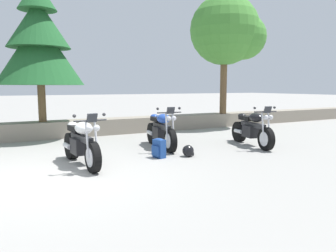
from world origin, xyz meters
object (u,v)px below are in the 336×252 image
(rider_backpack, at_px, (159,148))
(motorcycle_black_far_right, at_px, (252,129))
(leafy_tree_mid_right, at_px, (229,32))
(pine_tree_mid_left, at_px, (39,41))
(motorcycle_white_near_left, at_px, (81,143))
(motorcycle_blue_centre, at_px, (161,130))
(rider_helmet, at_px, (188,151))

(rider_backpack, bearing_deg, motorcycle_black_far_right, 2.66)
(rider_backpack, height_order, leafy_tree_mid_right, leafy_tree_mid_right)
(rider_backpack, height_order, pine_tree_mid_left, pine_tree_mid_left)
(motorcycle_white_near_left, xyz_separation_m, rider_backpack, (1.80, -0.11, -0.24))
(motorcycle_blue_centre, xyz_separation_m, rider_helmet, (0.09, -1.30, -0.35))
(motorcycle_blue_centre, height_order, leafy_tree_mid_right, leafy_tree_mid_right)
(motorcycle_black_far_right, bearing_deg, rider_backpack, -177.34)
(motorcycle_white_near_left, relative_size, motorcycle_black_far_right, 1.01)
(motorcycle_white_near_left, height_order, rider_helmet, motorcycle_white_near_left)
(motorcycle_black_far_right, relative_size, rider_backpack, 4.37)
(rider_backpack, bearing_deg, leafy_tree_mid_right, 37.81)
(motorcycle_white_near_left, relative_size, rider_backpack, 4.40)
(rider_helmet, distance_m, pine_tree_mid_left, 6.08)
(motorcycle_black_far_right, distance_m, leafy_tree_mid_right, 5.57)
(motorcycle_black_far_right, bearing_deg, pine_tree_mid_left, 141.02)
(pine_tree_mid_left, bearing_deg, rider_helmet, -58.29)
(motorcycle_blue_centre, relative_size, rider_backpack, 4.39)
(motorcycle_blue_centre, height_order, pine_tree_mid_left, pine_tree_mid_left)
(rider_helmet, bearing_deg, motorcycle_black_far_right, 8.64)
(motorcycle_white_near_left, distance_m, rider_backpack, 1.82)
(motorcycle_white_near_left, height_order, motorcycle_black_far_right, same)
(motorcycle_blue_centre, height_order, rider_helmet, motorcycle_blue_centre)
(motorcycle_blue_centre, distance_m, leafy_tree_mid_right, 6.39)
(motorcycle_blue_centre, bearing_deg, motorcycle_black_far_right, -21.18)
(rider_backpack, distance_m, pine_tree_mid_left, 5.58)
(leafy_tree_mid_right, bearing_deg, motorcycle_white_near_left, -150.79)
(motorcycle_white_near_left, xyz_separation_m, leafy_tree_mid_right, (6.94, 3.88, 3.42))
(rider_helmet, bearing_deg, motorcycle_blue_centre, 93.82)
(rider_helmet, distance_m, leafy_tree_mid_right, 7.19)
(motorcycle_blue_centre, bearing_deg, motorcycle_white_near_left, -157.87)
(rider_backpack, xyz_separation_m, pine_tree_mid_left, (-2.10, 4.30, 2.86))
(motorcycle_blue_centre, xyz_separation_m, leafy_tree_mid_right, (4.54, 2.90, 3.42))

